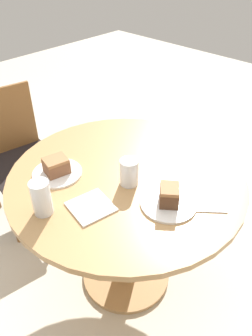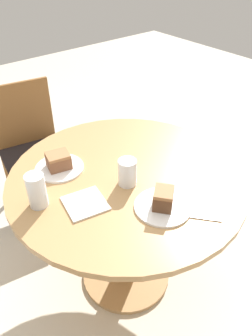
{
  "view_description": "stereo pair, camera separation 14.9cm",
  "coord_description": "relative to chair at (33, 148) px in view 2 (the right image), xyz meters",
  "views": [
    {
      "loc": [
        -0.86,
        -0.82,
        1.69
      ],
      "look_at": [
        0.0,
        0.0,
        0.8
      ],
      "focal_mm": 35.0,
      "sensor_mm": 36.0,
      "label": 1
    },
    {
      "loc": [
        -0.76,
        -0.92,
        1.69
      ],
      "look_at": [
        0.0,
        0.0,
        0.8
      ],
      "focal_mm": 35.0,
      "sensor_mm": 36.0,
      "label": 2
    }
  ],
  "objects": [
    {
      "name": "glass_lemonade",
      "position": [
        0.03,
        -0.98,
        0.35
      ],
      "size": [
        0.08,
        0.08,
        0.12
      ],
      "color": "beige",
      "rests_on": "table"
    },
    {
      "name": "fork",
      "position": [
        0.1,
        -1.32,
        0.3
      ],
      "size": [
        0.13,
        0.16,
        0.0
      ],
      "rotation": [
        0.0,
        0.0,
        2.27
      ],
      "color": "silver",
      "rests_on": "table"
    },
    {
      "name": "ground_plane",
      "position": [
        0.06,
        -0.93,
        -0.46
      ],
      "size": [
        8.0,
        8.0,
        0.0
      ],
      "primitive_type": "plane",
      "color": "beige"
    },
    {
      "name": "napkin_stack",
      "position": [
        -0.2,
        -0.97,
        0.3
      ],
      "size": [
        0.19,
        0.19,
        0.01
      ],
      "rotation": [
        0.0,
        0.0,
        -0.2
      ],
      "color": "silver",
      "rests_on": "table"
    },
    {
      "name": "table",
      "position": [
        0.06,
        -0.93,
        0.12
      ],
      "size": [
        1.09,
        1.09,
        0.76
      ],
      "color": "tan",
      "rests_on": "ground_plane"
    },
    {
      "name": "chair",
      "position": [
        0.0,
        0.0,
        0.0
      ],
      "size": [
        0.5,
        0.51,
        0.88
      ],
      "rotation": [
        0.0,
        0.0,
        -0.17
      ],
      "color": "brown",
      "rests_on": "ground_plane"
    },
    {
      "name": "glass_water",
      "position": [
        -0.34,
        -0.86,
        0.37
      ],
      "size": [
        0.08,
        0.08,
        0.15
      ],
      "color": "silver",
      "rests_on": "table"
    },
    {
      "name": "plate_far",
      "position": [
        -0.15,
        -0.69,
        0.3
      ],
      "size": [
        0.23,
        0.23,
        0.01
      ],
      "color": "white",
      "rests_on": "table"
    },
    {
      "name": "cake_slice_near",
      "position": [
        0.04,
        -1.19,
        0.35
      ],
      "size": [
        0.12,
        0.12,
        0.08
      ],
      "rotation": [
        0.0,
        0.0,
        2.25
      ],
      "color": "brown",
      "rests_on": "plate_near"
    },
    {
      "name": "plate_near",
      "position": [
        0.04,
        -1.19,
        0.3
      ],
      "size": [
        0.23,
        0.23,
        0.01
      ],
      "color": "white",
      "rests_on": "table"
    },
    {
      "name": "cake_slice_far",
      "position": [
        -0.15,
        -0.69,
        0.35
      ],
      "size": [
        0.12,
        0.11,
        0.07
      ],
      "rotation": [
        0.0,
        0.0,
        4.48
      ],
      "color": "brown",
      "rests_on": "plate_far"
    }
  ]
}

